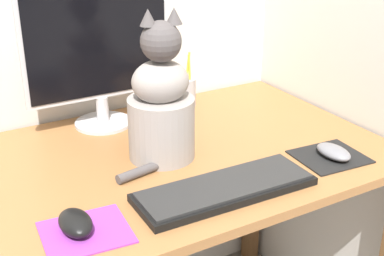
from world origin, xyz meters
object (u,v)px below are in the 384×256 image
at_px(keyboard, 225,188).
at_px(pen_cup, 186,92).
at_px(computer_mouse_right, 334,152).
at_px(monitor, 98,52).
at_px(computer_mouse_left, 75,223).
at_px(cat, 162,105).

relative_size(keyboard, pen_cup, 2.44).
bearing_deg(keyboard, computer_mouse_right, 2.36).
bearing_deg(monitor, keyboard, -79.43).
xyz_separation_m(monitor, keyboard, (0.10, -0.52, -0.22)).
bearing_deg(monitor, pen_cup, 2.57).
distance_m(computer_mouse_left, pen_cup, 0.75).
bearing_deg(pen_cup, computer_mouse_left, -136.68).
relative_size(monitor, computer_mouse_right, 4.14).
bearing_deg(cat, computer_mouse_right, -22.31).
xyz_separation_m(keyboard, computer_mouse_left, (-0.35, 0.02, 0.01)).
bearing_deg(computer_mouse_right, cat, 148.12).
xyz_separation_m(keyboard, computer_mouse_right, (0.34, 0.01, 0.01)).
distance_m(keyboard, pen_cup, 0.57).
relative_size(keyboard, computer_mouse_left, 4.13).
xyz_separation_m(computer_mouse_right, cat, (-0.38, 0.24, 0.13)).
distance_m(keyboard, computer_mouse_right, 0.34).
bearing_deg(pen_cup, computer_mouse_right, -74.28).
bearing_deg(pen_cup, monitor, -177.43).
distance_m(monitor, computer_mouse_left, 0.60).
bearing_deg(computer_mouse_left, keyboard, -2.97).
bearing_deg(computer_mouse_left, computer_mouse_right, -1.00).
height_order(monitor, pen_cup, monitor).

